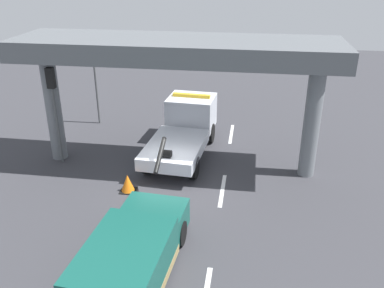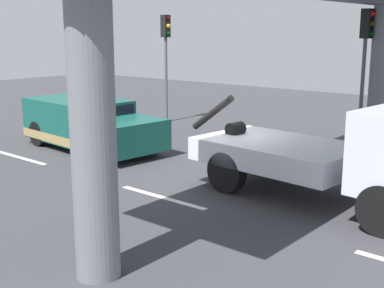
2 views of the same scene
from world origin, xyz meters
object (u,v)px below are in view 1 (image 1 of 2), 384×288
towed_van_green (132,257)px  traffic_cone_orange (128,183)px  traffic_light_far (53,95)px  traffic_light_mid (94,65)px  tow_truck_white (185,127)px

towed_van_green → traffic_cone_orange: size_ratio=7.19×
traffic_light_far → traffic_cone_orange: bearing=-119.3°
traffic_light_far → traffic_cone_orange: 5.24m
traffic_light_mid → traffic_cone_orange: (-7.14, -3.81, -3.04)m
traffic_light_far → traffic_light_mid: size_ratio=0.96×
traffic_light_mid → traffic_cone_orange: size_ratio=6.30×
towed_van_green → traffic_light_far: traffic_light_far is taller
towed_van_green → traffic_cone_orange: bearing=18.4°
tow_truck_white → towed_van_green: bearing=179.6°
tow_truck_white → traffic_light_far: bearing=111.3°
tow_truck_white → traffic_light_far: traffic_light_far is taller
towed_van_green → traffic_light_far: (6.97, 5.42, 2.48)m
traffic_light_far → traffic_cone_orange: (-2.14, -3.81, -2.90)m
towed_van_green → traffic_cone_orange: 5.11m
traffic_cone_orange → traffic_light_far: bearing=60.7°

